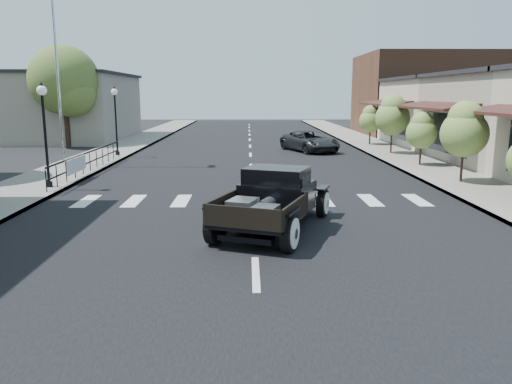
{
  "coord_description": "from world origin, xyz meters",
  "views": [
    {
      "loc": [
        -0.15,
        -12.49,
        3.55
      ],
      "look_at": [
        0.06,
        0.52,
        1.0
      ],
      "focal_mm": 35.0,
      "sensor_mm": 36.0,
      "label": 1
    }
  ],
  "objects": [
    {
      "name": "storefront_far",
      "position": [
        15.0,
        22.0,
        2.25
      ],
      "size": [
        10.0,
        9.0,
        4.5
      ],
      "primitive_type": "cube",
      "color": "beige",
      "rests_on": "ground"
    },
    {
      "name": "lamp_post_b",
      "position": [
        -7.6,
        6.0,
        2.07
      ],
      "size": [
        0.36,
        0.36,
        3.84
      ],
      "primitive_type": null,
      "color": "black",
      "rests_on": "sidewalk_left"
    },
    {
      "name": "big_tree_far",
      "position": [
        -12.5,
        22.0,
        3.4
      ],
      "size": [
        4.64,
        4.64,
        6.81
      ],
      "primitive_type": null,
      "color": "#4E622A",
      "rests_on": "ground"
    },
    {
      "name": "road_markings",
      "position": [
        0.0,
        10.0,
        0.0
      ],
      "size": [
        12.0,
        60.0,
        0.06
      ],
      "primitive_type": null,
      "color": "silver",
      "rests_on": "ground"
    },
    {
      "name": "second_car",
      "position": [
        3.73,
        18.75,
        0.65
      ],
      "size": [
        3.8,
        5.13,
        1.3
      ],
      "primitive_type": "imported",
      "rotation": [
        0.0,
        0.0,
        0.4
      ],
      "color": "black",
      "rests_on": "ground"
    },
    {
      "name": "low_building_left",
      "position": [
        -15.0,
        28.0,
        2.5
      ],
      "size": [
        10.0,
        12.0,
        5.0
      ],
      "primitive_type": "cube",
      "color": "gray",
      "rests_on": "ground"
    },
    {
      "name": "small_tree_b",
      "position": [
        8.3,
        6.89,
        1.68
      ],
      "size": [
        1.83,
        1.83,
        3.05
      ],
      "primitive_type": null,
      "color": "olive",
      "rests_on": "sidewalk_right"
    },
    {
      "name": "sidewalk_right",
      "position": [
        8.5,
        15.0,
        0.07
      ],
      "size": [
        3.0,
        80.0,
        0.15
      ],
      "primitive_type": "cube",
      "color": "gray",
      "rests_on": "ground"
    },
    {
      "name": "small_tree_e",
      "position": [
        8.3,
        21.98,
        1.44
      ],
      "size": [
        1.55,
        1.55,
        2.58
      ],
      "primitive_type": null,
      "color": "olive",
      "rests_on": "sidewalk_right"
    },
    {
      "name": "railing",
      "position": [
        -7.3,
        10.0,
        0.65
      ],
      "size": [
        0.08,
        10.0,
        1.0
      ],
      "primitive_type": null,
      "color": "black",
      "rests_on": "sidewalk_left"
    },
    {
      "name": "banner",
      "position": [
        -7.22,
        8.0,
        0.45
      ],
      "size": [
        0.04,
        2.2,
        0.6
      ],
      "primitive_type": null,
      "color": "silver",
      "rests_on": "sidewalk_left"
    },
    {
      "name": "hotrod_pickup",
      "position": [
        0.53,
        0.34,
        0.85
      ],
      "size": [
        3.89,
        5.38,
        1.7
      ],
      "primitive_type": null,
      "rotation": [
        0.0,
        0.0,
        -0.37
      ],
      "color": "black",
      "rests_on": "ground"
    },
    {
      "name": "lamp_post_c",
      "position": [
        -7.6,
        16.0,
        2.07
      ],
      "size": [
        0.36,
        0.36,
        3.84
      ],
      "primitive_type": null,
      "color": "black",
      "rests_on": "sidewalk_left"
    },
    {
      "name": "far_building_right",
      "position": [
        15.5,
        32.0,
        3.5
      ],
      "size": [
        11.0,
        10.0,
        7.0
      ],
      "primitive_type": "cube",
      "color": "brown",
      "rests_on": "ground"
    },
    {
      "name": "small_tree_c",
      "position": [
        8.3,
        11.69,
        1.39
      ],
      "size": [
        1.49,
        1.49,
        2.49
      ],
      "primitive_type": null,
      "color": "olive",
      "rests_on": "sidewalk_right"
    },
    {
      "name": "small_tree_d",
      "position": [
        8.3,
        16.75,
        1.79
      ],
      "size": [
        1.97,
        1.97,
        3.28
      ],
      "primitive_type": null,
      "color": "olive",
      "rests_on": "sidewalk_right"
    },
    {
      "name": "sidewalk_left",
      "position": [
        -8.5,
        15.0,
        0.07
      ],
      "size": [
        3.0,
        80.0,
        0.15
      ],
      "primitive_type": "cube",
      "color": "gray",
      "rests_on": "ground"
    },
    {
      "name": "ground",
      "position": [
        0.0,
        0.0,
        0.0
      ],
      "size": [
        120.0,
        120.0,
        0.0
      ],
      "primitive_type": "plane",
      "color": "black",
      "rests_on": "ground"
    },
    {
      "name": "flagpole",
      "position": [
        -9.2,
        12.0,
        6.68
      ],
      "size": [
        0.12,
        0.12,
        13.05
      ],
      "primitive_type": "cylinder",
      "color": "silver",
      "rests_on": "sidewalk_left"
    },
    {
      "name": "road",
      "position": [
        0.0,
        15.0,
        0.01
      ],
      "size": [
        14.0,
        80.0,
        0.02
      ],
      "primitive_type": "cube",
      "color": "black",
      "rests_on": "ground"
    }
  ]
}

